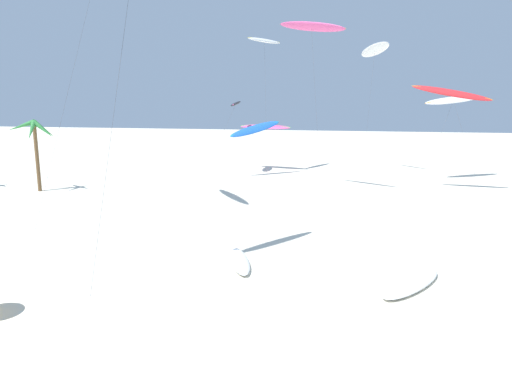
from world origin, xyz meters
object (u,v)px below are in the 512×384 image
object	(u,v)px
flying_kite_0	(265,127)
flying_kite_9	(311,26)
flying_kite_10	(452,93)
flying_kite_2	(264,41)
flying_kite_3	(375,50)
palm_tree_1	(35,135)
grounded_kite_0	(411,283)
flying_kite_1	(453,100)
grounded_kite_1	(239,261)
flying_kite_5	(236,104)
flying_kite_4	(255,129)

from	to	relation	value
flying_kite_0	flying_kite_9	size ratio (longest dim) A/B	0.43
flying_kite_9	flying_kite_10	xyz separation A→B (m)	(14.66, 3.46, -6.66)
flying_kite_2	flying_kite_3	xyz separation A→B (m)	(14.56, 2.53, -1.23)
palm_tree_1	flying_kite_3	size ratio (longest dim) A/B	0.44
flying_kite_3	grounded_kite_0	distance (m)	44.88
palm_tree_1	flying_kite_1	world-z (taller)	flying_kite_1
grounded_kite_1	flying_kite_5	bearing A→B (deg)	104.57
flying_kite_3	flying_kite_4	world-z (taller)	flying_kite_3
flying_kite_3	flying_kite_10	world-z (taller)	flying_kite_3
grounded_kite_0	flying_kite_3	bearing A→B (deg)	91.52
grounded_kite_0	flying_kite_10	bearing A→B (deg)	77.05
flying_kite_0	grounded_kite_0	distance (m)	44.50
flying_kite_1	flying_kite_4	xyz separation A→B (m)	(-24.59, -2.05, -3.75)
flying_kite_9	grounded_kite_0	size ratio (longest dim) A/B	3.22
flying_kite_2	flying_kite_4	size ratio (longest dim) A/B	2.40
flying_kite_3	grounded_kite_1	distance (m)	44.31
flying_kite_1	grounded_kite_1	world-z (taller)	flying_kite_1
flying_kite_5	palm_tree_1	bearing A→B (deg)	-134.89
flying_kite_0	flying_kite_5	bearing A→B (deg)	-136.21
palm_tree_1	grounded_kite_1	world-z (taller)	palm_tree_1
flying_kite_5	flying_kite_9	world-z (taller)	flying_kite_9
palm_tree_1	grounded_kite_1	xyz separation A→B (m)	(27.33, -18.30, -6.04)
flying_kite_2	flying_kite_9	distance (m)	15.96
flying_kite_5	flying_kite_10	size ratio (longest dim) A/B	0.84
flying_kite_9	flying_kite_5	bearing A→B (deg)	131.90
flying_kite_3	grounded_kite_0	size ratio (longest dim) A/B	3.10
flying_kite_9	grounded_kite_1	world-z (taller)	flying_kite_9
flying_kite_3	flying_kite_9	bearing A→B (deg)	-112.81
flying_kite_3	grounded_kite_1	bearing A→B (deg)	-102.38
palm_tree_1	flying_kite_0	xyz separation A→B (m)	(21.37, 21.29, -0.06)
grounded_kite_1	flying_kite_0	bearing A→B (deg)	98.57
flying_kite_9	flying_kite_2	bearing A→B (deg)	118.45
grounded_kite_1	flying_kite_3	bearing A→B (deg)	77.62
flying_kite_1	grounded_kite_0	xyz separation A→B (m)	(-8.45, -37.36, -9.77)
flying_kite_0	grounded_kite_0	bearing A→B (deg)	-68.86
palm_tree_1	flying_kite_4	distance (m)	26.18
palm_tree_1	flying_kite_4	world-z (taller)	palm_tree_1
grounded_kite_0	flying_kite_9	bearing A→B (deg)	107.75
flying_kite_3	flying_kite_10	xyz separation A→B (m)	(7.70, -13.09, -5.90)
flying_kite_5	flying_kite_10	xyz separation A→B (m)	(25.96, -9.13, 1.20)
flying_kite_3	flying_kite_4	size ratio (longest dim) A/B	2.34
flying_kite_2	grounded_kite_0	world-z (taller)	flying_kite_2
flying_kite_1	grounded_kite_0	world-z (taller)	flying_kite_1
flying_kite_5	flying_kite_10	world-z (taller)	flying_kite_10
flying_kite_5	flying_kite_4	bearing A→B (deg)	-37.83
flying_kite_0	flying_kite_5	world-z (taller)	flying_kite_5
flying_kite_0	grounded_kite_0	world-z (taller)	flying_kite_0
flying_kite_0	grounded_kite_1	distance (m)	40.48
palm_tree_1	grounded_kite_0	world-z (taller)	palm_tree_1
palm_tree_1	flying_kite_3	xyz separation A→B (m)	(36.16, 21.93, 10.31)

